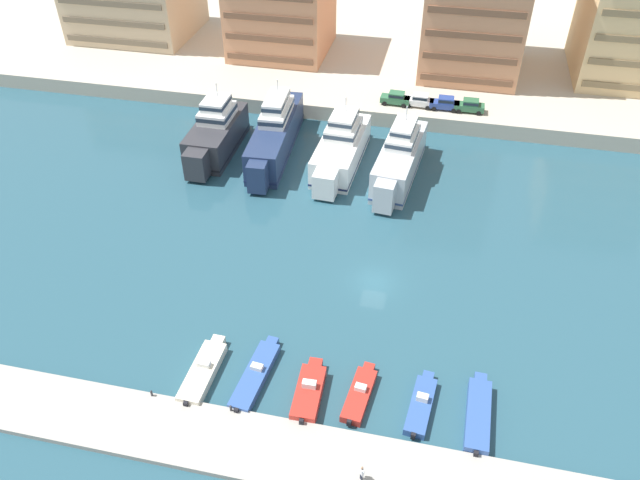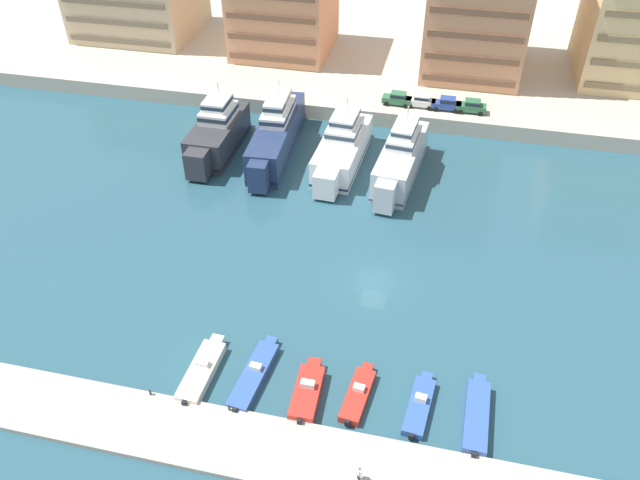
# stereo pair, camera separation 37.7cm
# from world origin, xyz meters

# --- Properties ---
(ground_plane) EXTENTS (400.00, 400.00, 0.00)m
(ground_plane) POSITION_xyz_m (0.00, 0.00, 0.00)
(ground_plane) COLOR #285160
(quay_promenade) EXTENTS (180.00, 70.00, 2.16)m
(quay_promenade) POSITION_xyz_m (0.00, 66.73, 1.08)
(quay_promenade) COLOR #BCB29E
(quay_promenade) RESTS_ON ground
(pier_dock) EXTENTS (120.00, 5.79, 0.51)m
(pier_dock) POSITION_xyz_m (0.00, -20.71, 0.25)
(pier_dock) COLOR #A8A399
(pier_dock) RESTS_ON ground
(yacht_charcoal_far_left) EXTENTS (4.93, 15.55, 8.69)m
(yacht_charcoal_far_left) POSITION_xyz_m (-23.98, 20.69, 2.59)
(yacht_charcoal_far_left) COLOR #333338
(yacht_charcoal_far_left) RESTS_ON ground
(yacht_navy_left) EXTENTS (5.10, 20.68, 8.93)m
(yacht_navy_left) POSITION_xyz_m (-16.43, 22.23, 2.69)
(yacht_navy_left) COLOR navy
(yacht_navy_left) RESTS_ON ground
(yacht_white_mid_left) EXTENTS (5.51, 17.18, 8.22)m
(yacht_white_mid_left) POSITION_xyz_m (-7.54, 21.09, 2.37)
(yacht_white_mid_left) COLOR white
(yacht_white_mid_left) RESTS_ON ground
(yacht_silver_center_left) EXTENTS (5.51, 17.29, 8.54)m
(yacht_silver_center_left) POSITION_xyz_m (-0.02, 19.71, 2.57)
(yacht_silver_center_left) COLOR silver
(yacht_silver_center_left) RESTS_ON ground
(motorboat_cream_far_left) EXTENTS (2.25, 7.69, 1.36)m
(motorboat_cream_far_left) POSITION_xyz_m (-12.61, -14.73, 0.46)
(motorboat_cream_far_left) COLOR beige
(motorboat_cream_far_left) RESTS_ON ground
(motorboat_blue_left) EXTENTS (2.55, 8.42, 1.19)m
(motorboat_blue_left) POSITION_xyz_m (-8.13, -14.09, 0.40)
(motorboat_blue_left) COLOR #33569E
(motorboat_blue_left) RESTS_ON ground
(motorboat_red_mid_left) EXTENTS (2.27, 6.56, 1.62)m
(motorboat_red_mid_left) POSITION_xyz_m (-3.27, -14.98, 0.55)
(motorboat_red_mid_left) COLOR red
(motorboat_red_mid_left) RESTS_ON ground
(motorboat_red_center_left) EXTENTS (2.30, 6.45, 1.18)m
(motorboat_red_center_left) POSITION_xyz_m (0.85, -14.18, 0.39)
(motorboat_red_center_left) COLOR red
(motorboat_red_center_left) RESTS_ON ground
(motorboat_blue_center) EXTENTS (2.30, 6.74, 1.26)m
(motorboat_blue_center) POSITION_xyz_m (5.91, -14.13, 0.39)
(motorboat_blue_center) COLOR #33569E
(motorboat_blue_center) RESTS_ON ground
(motorboat_blue_center_right) EXTENTS (2.05, 7.90, 1.02)m
(motorboat_blue_center_right) POSITION_xyz_m (10.45, -14.21, 0.51)
(motorboat_blue_center_right) COLOR #33569E
(motorboat_blue_center_right) RESTS_ON ground
(car_green_far_left) EXTENTS (4.18, 2.07, 1.80)m
(car_green_far_left) POSITION_xyz_m (-2.32, 34.73, 3.14)
(car_green_far_left) COLOR #2D6642
(car_green_far_left) RESTS_ON quay_promenade
(car_white_left) EXTENTS (4.16, 2.03, 1.80)m
(car_white_left) POSITION_xyz_m (0.99, 34.78, 3.14)
(car_white_left) COLOR white
(car_white_left) RESTS_ON quay_promenade
(car_blue_mid_left) EXTENTS (4.11, 1.95, 1.80)m
(car_blue_mid_left) POSITION_xyz_m (4.53, 34.66, 3.14)
(car_blue_mid_left) COLOR #28428E
(car_blue_mid_left) RESTS_ON quay_promenade
(car_green_center_left) EXTENTS (4.11, 1.95, 1.80)m
(car_green_center_left) POSITION_xyz_m (7.90, 34.65, 3.14)
(car_green_center_left) COLOR #2D6642
(car_green_center_left) RESTS_ON quay_promenade
(apartment_block_left) EXTENTS (15.24, 15.40, 18.12)m
(apartment_block_left) POSITION_xyz_m (-22.87, 50.17, 10.29)
(apartment_block_left) COLOR tan
(apartment_block_left) RESTS_ON quay_promenade
(pedestrian_near_edge) EXTENTS (0.43, 0.51, 1.59)m
(pedestrian_near_edge) POSITION_xyz_m (2.21, -21.70, 1.45)
(pedestrian_near_edge) COLOR #282D3D
(pedestrian_near_edge) RESTS_ON pier_dock
(bollard_west) EXTENTS (0.20, 0.20, 0.61)m
(bollard_west) POSITION_xyz_m (-15.81, -18.06, 0.83)
(bollard_west) COLOR #2D2D33
(bollard_west) RESTS_ON pier_dock
(bollard_west_mid) EXTENTS (0.20, 0.20, 0.61)m
(bollard_west_mid) POSITION_xyz_m (-8.99, -18.06, 0.83)
(bollard_west_mid) COLOR #2D2D33
(bollard_west_mid) RESTS_ON pier_dock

